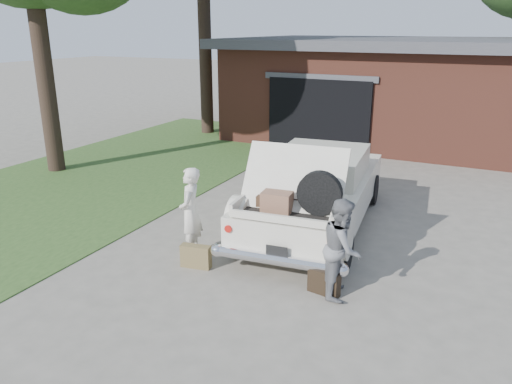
% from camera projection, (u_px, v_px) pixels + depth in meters
% --- Properties ---
extents(ground, '(90.00, 90.00, 0.00)m').
position_uv_depth(ground, '(240.00, 267.00, 8.01)').
color(ground, gray).
rests_on(ground, ground).
extents(grass_strip, '(6.00, 16.00, 0.02)m').
position_uv_depth(grass_strip, '(105.00, 176.00, 12.85)').
color(grass_strip, '#2D4C1E').
rests_on(grass_strip, ground).
extents(house, '(12.80, 7.80, 3.30)m').
position_uv_depth(house, '(423.00, 89.00, 16.85)').
color(house, brown).
rests_on(house, ground).
extents(sedan, '(2.42, 5.15, 1.89)m').
position_uv_depth(sedan, '(316.00, 190.00, 9.45)').
color(sedan, silver).
rests_on(sedan, ground).
extents(woman_left, '(0.53, 0.64, 1.52)m').
position_uv_depth(woman_left, '(190.00, 212.00, 8.25)').
color(woman_left, silver).
rests_on(woman_left, ground).
extents(woman_right, '(0.69, 0.81, 1.45)m').
position_uv_depth(woman_right, '(342.00, 248.00, 7.00)').
color(woman_right, slate).
rests_on(woman_right, ground).
extents(suitcase_left, '(0.51, 0.23, 0.38)m').
position_uv_depth(suitcase_left, '(196.00, 256.00, 7.96)').
color(suitcase_left, olive).
rests_on(suitcase_left, ground).
extents(suitcase_right, '(0.49, 0.23, 0.36)m').
position_uv_depth(suitcase_right, '(324.00, 282.00, 7.17)').
color(suitcase_right, black).
rests_on(suitcase_right, ground).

